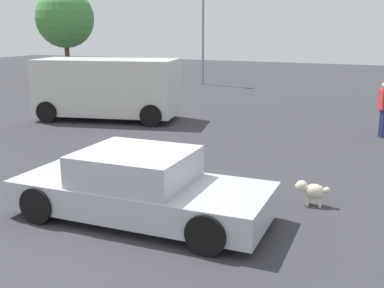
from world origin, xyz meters
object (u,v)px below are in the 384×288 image
dog (311,190)px  van_white (107,87)px  pedestrian (384,105)px  light_post_near (203,19)px  sedan_foreground (140,188)px

dog → van_white: (-8.59, 5.46, 0.89)m
pedestrian → light_post_near: size_ratio=0.31×
sedan_foreground → light_post_near: (-7.62, 19.14, 3.22)m
sedan_foreground → dog: size_ratio=7.10×
van_white → light_post_near: bearing=-97.2°
pedestrian → van_white: bearing=163.6°
dog → light_post_near: light_post_near is taller
dog → sedan_foreground: bearing=28.8°
dog → van_white: size_ratio=0.12×
sedan_foreground → van_white: van_white is taller
van_white → light_post_near: (-1.59, 11.76, 2.59)m
van_white → pedestrian: (9.28, 1.28, -0.17)m
sedan_foreground → dog: sedan_foreground is taller
sedan_foreground → pedestrian: size_ratio=2.70×
sedan_foreground → pedestrian: pedestrian is taller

